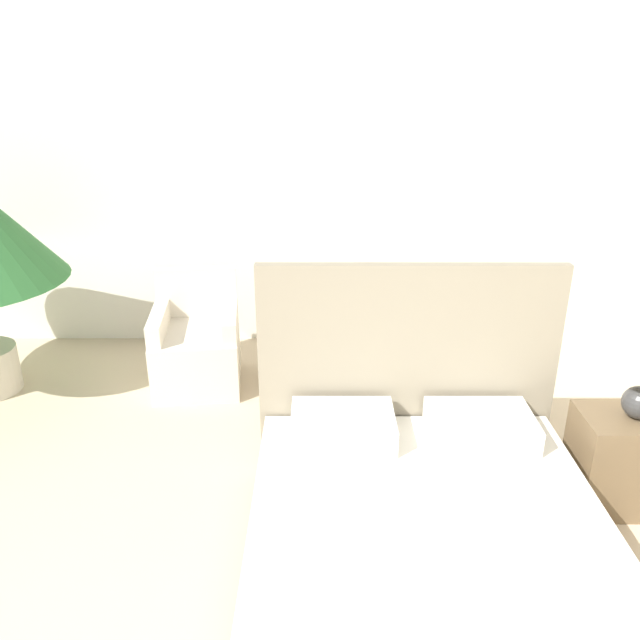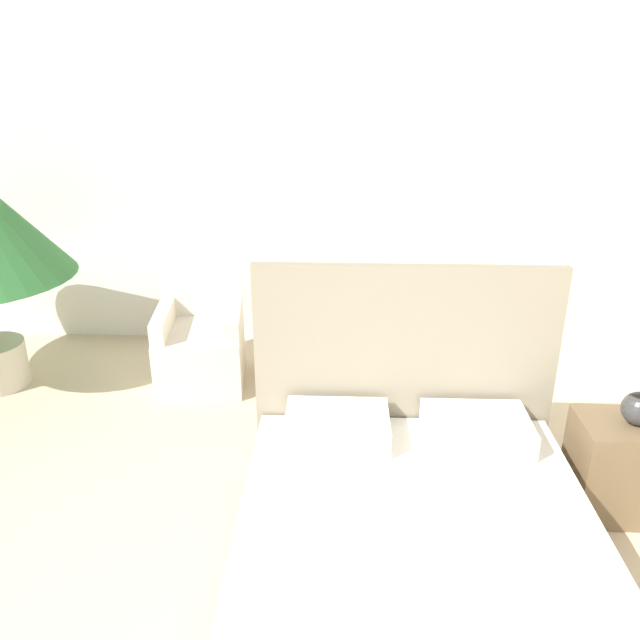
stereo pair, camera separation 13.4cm
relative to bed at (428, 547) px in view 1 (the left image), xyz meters
name	(u,v)px [view 1 (the left image)]	position (x,y,z in m)	size (l,w,h in m)	color
wall_back	(283,171)	(-0.78, 2.90, 1.19)	(10.00, 0.06, 2.90)	silver
bed	(428,547)	(0.00, 0.00, 0.00)	(1.63, 1.99, 1.30)	brown
armchair_near_window_left	(198,350)	(-1.40, 2.05, 0.01)	(0.68, 0.74, 0.82)	beige
armchair_near_window_right	(314,350)	(-0.52, 2.05, 0.01)	(0.64, 0.69, 0.82)	beige
nightstand	(621,461)	(1.14, 0.64, 0.01)	(0.49, 0.37, 0.55)	brown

